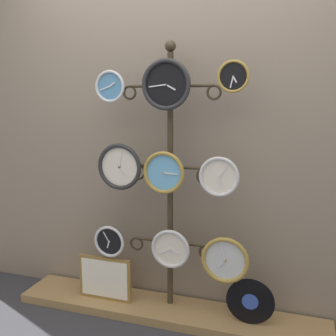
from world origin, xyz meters
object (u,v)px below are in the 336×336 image
object	(u,v)px
clock_middle_right	(219,177)
clock_bottom_right	(225,260)
clock_bottom_left	(110,241)
picture_frame	(105,278)
clock_top_center	(166,85)
display_stand	(170,230)
clock_top_right	(233,76)
vinyl_record	(250,302)
clock_top_left	(110,86)
clock_middle_center	(164,173)
clock_middle_left	(120,167)
clock_bottom_center	(171,249)

from	to	relation	value
clock_middle_right	clock_bottom_right	world-z (taller)	clock_middle_right
clock_bottom_left	picture_frame	size ratio (longest dim) A/B	0.57
clock_top_center	clock_middle_right	world-z (taller)	clock_top_center
picture_frame	display_stand	bearing A→B (deg)	11.93
clock_top_center	clock_top_right	size ratio (longest dim) A/B	1.66
clock_bottom_right	vinyl_record	size ratio (longest dim) A/B	1.00
clock_top_left	clock_middle_center	bearing A→B (deg)	-0.74
clock_middle_center	picture_frame	distance (m)	0.93
clock_middle_right	clock_bottom_right	xyz separation A→B (m)	(0.06, -0.02, -0.54)
clock_top_left	vinyl_record	distance (m)	1.67
clock_top_left	vinyl_record	world-z (taller)	clock_top_left
clock_top_left	clock_bottom_right	world-z (taller)	clock_top_left
vinyl_record	clock_middle_left	bearing A→B (deg)	-179.24
clock_middle_right	clock_bottom_right	distance (m)	0.54
clock_middle_left	clock_middle_center	world-z (taller)	clock_middle_left
clock_top_left	picture_frame	world-z (taller)	clock_top_left
display_stand	clock_top_center	size ratio (longest dim) A/B	5.81
clock_top_center	clock_bottom_right	world-z (taller)	clock_top_center
picture_frame	clock_middle_right	bearing A→B (deg)	0.32
display_stand	clock_bottom_left	distance (m)	0.44
display_stand	clock_top_center	distance (m)	0.99
clock_top_left	clock_bottom_left	xyz separation A→B (m)	(-0.03, -0.01, -1.07)
clock_middle_center	clock_middle_right	bearing A→B (deg)	0.69
clock_middle_left	clock_bottom_right	size ratio (longest dim) A/B	1.02
clock_middle_center	clock_bottom_right	world-z (taller)	clock_middle_center
display_stand	clock_middle_right	world-z (taller)	display_stand
clock_top_left	clock_middle_right	size ratio (longest dim) A/B	0.82
clock_middle_center	picture_frame	xyz separation A→B (m)	(-0.45, -0.00, -0.81)
clock_bottom_left	vinyl_record	bearing A→B (deg)	0.85
clock_bottom_right	picture_frame	distance (m)	0.91
clock_bottom_left	clock_bottom_right	xyz separation A→B (m)	(0.82, -0.01, -0.03)
clock_top_left	clock_top_center	xyz separation A→B (m)	(0.39, -0.01, 0.01)
clock_top_left	clock_bottom_left	size ratio (longest dim) A/B	0.92
clock_top_center	clock_bottom_left	bearing A→B (deg)	-179.45
clock_top_right	vinyl_record	bearing A→B (deg)	-1.93
display_stand	clock_top_right	distance (m)	1.12
clock_top_center	clock_bottom_left	distance (m)	1.16
clock_middle_center	clock_bottom_center	world-z (taller)	clock_middle_center
clock_bottom_center	vinyl_record	xyz separation A→B (m)	(0.54, -0.00, -0.29)
clock_top_right	clock_bottom_left	bearing A→B (deg)	-178.65
clock_middle_center	picture_frame	size ratio (longest dim) A/B	0.70
display_stand	clock_bottom_right	xyz separation A→B (m)	(0.41, -0.12, -0.12)
display_stand	clock_bottom_center	size ratio (longest dim) A/B	6.93
clock_top_right	clock_middle_left	size ratio (longest dim) A/B	0.61
clock_middle_center	vinyl_record	bearing A→B (deg)	0.49
clock_bottom_center	picture_frame	distance (m)	0.58
clock_middle_center	clock_bottom_left	xyz separation A→B (m)	(-0.40, -0.01, -0.52)
clock_middle_center	clock_bottom_left	distance (m)	0.66
clock_bottom_center	clock_bottom_left	bearing A→B (deg)	-177.83
clock_top_center	clock_middle_left	size ratio (longest dim) A/B	1.02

